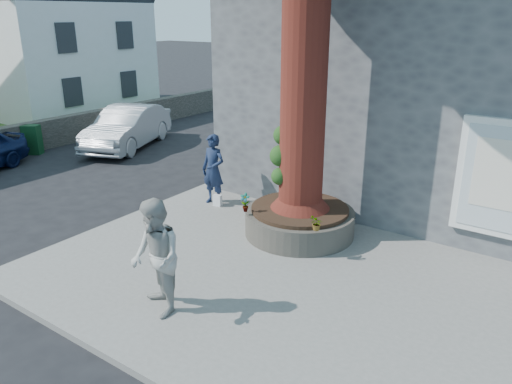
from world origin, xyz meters
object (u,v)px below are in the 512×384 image
Objects in this scene: man at (213,170)px; car_silver at (127,127)px; woman at (156,258)px; a_board_sign at (32,140)px; planter at (299,221)px.

man is 0.39× the size of car_silver.
a_board_sign is at bearing -174.12° from woman.
car_silver is 4.40× the size of a_board_sign.
a_board_sign is at bearing 177.14° from man.
woman is 1.85× the size of a_board_sign.
car_silver is (-6.32, 2.81, -0.26)m from man.
man is at bearing 148.06° from woman.
woman is at bearing -61.37° from man.
woman reaches higher than car_silver.
a_board_sign is (-10.60, 4.47, -0.55)m from woman.
woman is at bearing -94.53° from planter.
car_silver reaches higher than a_board_sign.
car_silver is at bearing 155.34° from man.
man is at bearing 172.50° from planter.
woman reaches higher than planter.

